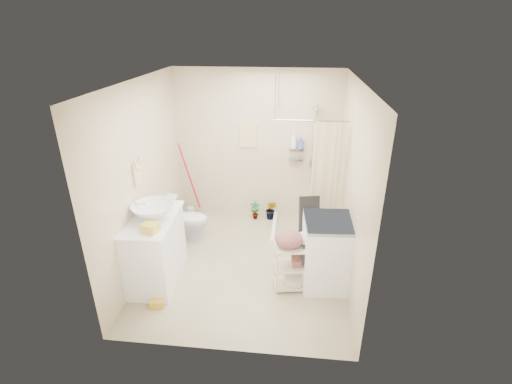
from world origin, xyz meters
TOP-DOWN VIEW (x-y plane):
  - floor at (0.00, 0.00)m, footprint 3.20×3.20m
  - ceiling at (0.00, 0.00)m, footprint 2.80×3.20m
  - wall_back at (0.00, 1.60)m, footprint 2.80×0.04m
  - wall_front at (0.00, -1.60)m, footprint 2.80×0.04m
  - wall_left at (-1.40, 0.00)m, footprint 0.04×3.20m
  - wall_right at (1.40, 0.00)m, footprint 0.04×3.20m
  - vanity at (-1.16, -0.47)m, footprint 0.65×1.10m
  - sink at (-1.12, -0.46)m, footprint 0.62×0.62m
  - counter_basket at (-1.03, -0.80)m, footprint 0.23×0.20m
  - floor_basket at (-0.99, -1.01)m, footprint 0.28×0.24m
  - toilet at (-1.04, 0.60)m, footprint 0.73×0.45m
  - mop at (-1.22, 1.44)m, footprint 0.15×0.15m
  - potted_plant_a at (-0.02, 1.39)m, footprint 0.18×0.12m
  - potted_plant_b at (0.27, 1.41)m, footprint 0.25×0.23m
  - hanging_towel at (-0.15, 1.58)m, footprint 0.28×0.03m
  - towel_ring at (-1.38, -0.20)m, footprint 0.04×0.22m
  - tp_holder at (-1.36, 0.05)m, footprint 0.08×0.12m
  - shower at (0.85, 1.05)m, footprint 1.10×1.10m
  - shampoo_bottle_a at (0.62, 1.53)m, footprint 0.11×0.11m
  - shampoo_bottle_b at (0.74, 1.54)m, footprint 0.09×0.09m
  - washing_machine at (1.14, -0.30)m, footprint 0.70×0.72m
  - laundry_rack at (0.72, -0.43)m, footprint 0.60×0.41m
  - ironing_board at (0.89, 0.02)m, footprint 0.32×0.23m

SIDE VIEW (x-z plane):
  - floor at x=0.00m, z-range 0.00..0.00m
  - floor_basket at x=-0.99m, z-range 0.00..0.13m
  - potted_plant_a at x=-0.02m, z-range 0.00..0.34m
  - potted_plant_b at x=0.27m, z-range 0.00..0.37m
  - toilet at x=-1.04m, z-range 0.00..0.72m
  - laundry_rack at x=0.72m, z-range 0.00..0.77m
  - vanity at x=-1.16m, z-range 0.00..0.95m
  - washing_machine at x=1.14m, z-range 0.00..0.96m
  - ironing_board at x=0.89m, z-range 0.00..1.11m
  - mop at x=-1.22m, z-range 0.00..1.39m
  - tp_holder at x=-1.36m, z-range 0.65..0.79m
  - counter_basket at x=-1.03m, z-range 0.95..1.06m
  - sink at x=-1.12m, z-range 0.95..1.14m
  - shower at x=0.85m, z-range 0.00..2.10m
  - wall_back at x=0.00m, z-range 0.00..2.60m
  - wall_front at x=0.00m, z-range 0.00..2.60m
  - wall_left at x=-1.40m, z-range 0.00..2.60m
  - wall_right at x=1.40m, z-range 0.00..2.60m
  - shampoo_bottle_b at x=0.74m, z-range 1.32..1.50m
  - shampoo_bottle_a at x=0.62m, z-range 1.32..1.58m
  - towel_ring at x=-1.38m, z-range 1.30..1.64m
  - hanging_towel at x=-0.15m, z-range 1.29..1.71m
  - ceiling at x=0.00m, z-range 2.58..2.62m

